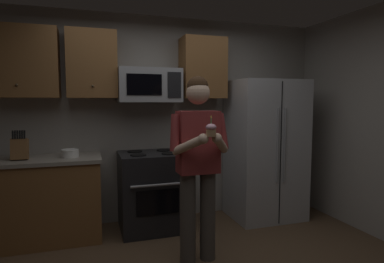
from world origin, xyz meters
name	(u,v)px	position (x,y,z in m)	size (l,w,h in m)	color
wall_back	(157,119)	(0.00, 1.75, 1.30)	(4.40, 0.10, 2.60)	gray
oven_range	(152,191)	(-0.15, 1.36, 0.46)	(0.76, 0.70, 0.93)	black
microwave	(149,86)	(-0.15, 1.48, 1.72)	(0.74, 0.41, 0.40)	#9EA0A5
refrigerator	(265,149)	(1.35, 1.32, 0.90)	(0.90, 0.75, 1.80)	#B7BABF
cabinet_row_upper	(99,65)	(-0.72, 1.53, 1.95)	(2.78, 0.36, 0.76)	brown
counter_left	(33,200)	(-1.45, 1.38, 0.46)	(1.44, 0.66, 0.92)	brown
knife_block	(20,149)	(-1.55, 1.33, 1.04)	(0.16, 0.15, 0.32)	brown
bowl_large_white	(70,153)	(-1.06, 1.34, 0.97)	(0.19, 0.19, 0.09)	white
person	(198,158)	(0.12, 0.43, 1.00)	(0.60, 0.48, 1.76)	#4C4742
cupcake	(211,130)	(0.12, 0.10, 1.29)	(0.09, 0.09, 0.17)	#A87F56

